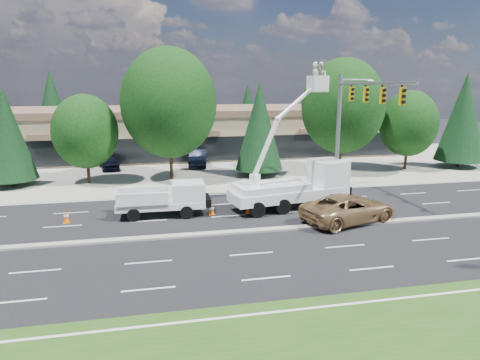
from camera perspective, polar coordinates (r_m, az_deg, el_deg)
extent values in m
plane|color=black|center=(24.46, -0.20, -7.03)|extent=(140.00, 140.00, 0.00)
cube|color=gray|center=(43.60, -5.48, 1.68)|extent=(140.00, 22.00, 0.01)
cube|color=gray|center=(24.44, -0.20, -6.90)|extent=(120.00, 0.55, 0.12)
cube|color=tan|center=(53.08, -6.74, 6.32)|extent=(50.00, 15.00, 5.00)
cube|color=brown|center=(52.86, -6.82, 9.18)|extent=(50.40, 15.40, 0.70)
cube|color=black|center=(45.75, -5.86, 4.08)|extent=(48.00, 0.12, 2.60)
cylinder|color=#332114|center=(40.03, -28.02, -0.16)|extent=(0.26, 0.26, 0.80)
cone|color=black|center=(39.45, -28.61, 5.45)|extent=(4.12, 4.12, 7.52)
cylinder|color=#332114|center=(38.60, -19.58, 1.41)|extent=(0.28, 0.28, 2.43)
ellipsoid|color=black|center=(38.15, -19.93, 6.09)|extent=(5.41, 5.41, 6.22)
cylinder|color=#332114|center=(38.14, -9.18, 2.82)|extent=(0.28, 0.28, 3.70)
ellipsoid|color=black|center=(37.64, -9.44, 10.08)|extent=(8.22, 8.22, 9.45)
cylinder|color=#332114|center=(39.56, 2.54, 1.18)|extent=(0.26, 0.26, 0.80)
cone|color=black|center=(38.95, 2.60, 7.21)|extent=(4.32, 4.32, 7.90)
cylinder|color=#332114|center=(42.00, 13.22, 3.38)|extent=(0.28, 0.28, 3.47)
ellipsoid|color=black|center=(41.54, 13.53, 9.55)|extent=(7.71, 7.71, 8.86)
cylinder|color=#332114|center=(45.45, 21.23, 2.92)|extent=(0.28, 0.28, 2.51)
ellipsoid|color=black|center=(45.06, 21.57, 7.03)|extent=(5.57, 5.57, 6.41)
cylinder|color=#332114|center=(49.09, 27.06, 2.04)|extent=(0.26, 0.26, 0.80)
cone|color=black|center=(48.56, 27.61, 7.45)|extent=(4.78, 4.78, 8.74)
cylinder|color=#332114|center=(66.41, -23.38, 4.80)|extent=(0.26, 0.26, 0.80)
cone|color=black|center=(66.00, -23.77, 9.18)|extent=(5.20, 5.20, 9.50)
cylinder|color=#332114|center=(65.04, -11.18, 5.45)|extent=(0.26, 0.26, 0.80)
cone|color=black|center=(64.61, -11.40, 10.49)|extent=(5.79, 5.79, 10.57)
cylinder|color=#332114|center=(66.66, 0.99, 5.85)|extent=(0.26, 0.26, 0.80)
cone|color=black|center=(66.31, 1.01, 9.36)|extent=(4.24, 4.24, 7.75)
cylinder|color=#332114|center=(70.27, 10.63, 5.99)|extent=(0.26, 0.26, 0.80)
cone|color=black|center=(69.89, 10.81, 10.20)|extent=(5.27, 5.27, 9.63)
cylinder|color=gray|center=(35.17, 12.94, 6.21)|extent=(0.32, 0.32, 9.00)
cylinder|color=gray|center=(30.50, 17.27, 12.20)|extent=(0.20, 10.00, 0.20)
cylinder|color=gray|center=(35.53, 15.23, 12.78)|extent=(2.60, 0.12, 0.12)
cube|color=gold|center=(33.17, 14.66, 11.04)|extent=(0.32, 0.22, 1.05)
cube|color=gold|center=(31.21, 16.46, 10.87)|extent=(0.32, 0.22, 1.05)
cube|color=gold|center=(29.28, 18.50, 10.66)|extent=(0.32, 0.22, 1.05)
cube|color=gold|center=(27.40, 20.83, 10.40)|extent=(0.32, 0.22, 1.05)
cube|color=white|center=(27.79, -10.50, -3.14)|extent=(5.58, 2.15, 0.41)
cube|color=white|center=(27.66, -6.93, -1.70)|extent=(2.07, 2.03, 1.38)
cube|color=black|center=(27.66, -5.70, -1.28)|extent=(0.11, 1.75, 0.92)
cube|color=white|center=(28.54, -12.77, -1.86)|extent=(3.14, 0.35, 1.01)
cube|color=white|center=(26.85, -12.90, -2.78)|extent=(3.14, 0.35, 1.01)
cube|color=white|center=(29.13, 6.55, -1.80)|extent=(8.43, 3.88, 0.71)
cube|color=white|center=(30.45, 11.63, 0.71)|extent=(2.43, 2.72, 2.03)
cube|color=black|center=(30.85, 12.82, 1.09)|extent=(0.45, 2.01, 1.22)
cube|color=white|center=(28.40, 4.24, -0.97)|extent=(5.22, 3.18, 0.51)
cylinder|color=white|center=(27.76, 2.00, -0.07)|extent=(0.71, 0.71, 0.81)
cube|color=white|center=(29.22, 10.33, 12.53)|extent=(1.26, 1.10, 1.10)
imported|color=beige|center=(29.11, 9.98, 13.35)|extent=(0.53, 0.70, 1.75)
imported|color=beige|center=(29.34, 10.74, 13.31)|extent=(0.81, 0.96, 1.75)
ellipsoid|color=white|center=(29.13, 10.05, 15.10)|extent=(0.26, 0.26, 0.18)
ellipsoid|color=white|center=(29.37, 10.81, 15.05)|extent=(0.26, 0.26, 0.18)
cube|color=#FF6308|center=(28.23, -22.09, -5.25)|extent=(0.40, 0.40, 0.03)
cone|color=#FF6308|center=(28.13, -22.15, -4.60)|extent=(0.36, 0.36, 0.70)
cylinder|color=white|center=(28.11, -22.16, -4.46)|extent=(0.29, 0.29, 0.10)
cube|color=#FF6308|center=(27.81, -3.78, -4.59)|extent=(0.40, 0.40, 0.03)
cone|color=#FF6308|center=(27.71, -3.79, -3.92)|extent=(0.36, 0.36, 0.70)
cylinder|color=white|center=(27.69, -3.80, -3.79)|extent=(0.29, 0.29, 0.10)
cube|color=#FF6308|center=(28.06, 1.15, -4.40)|extent=(0.40, 0.40, 0.03)
cone|color=#FF6308|center=(27.97, 1.15, -3.74)|extent=(0.36, 0.36, 0.70)
cylinder|color=white|center=(27.95, 1.15, -3.60)|extent=(0.29, 0.29, 0.10)
imported|color=#AB8453|center=(26.94, 14.32, -3.67)|extent=(6.66, 4.42, 1.70)
imported|color=black|center=(44.42, -17.08, 2.29)|extent=(2.46, 4.38, 1.41)
imported|color=black|center=(44.39, -5.64, 2.96)|extent=(2.43, 5.26, 1.67)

